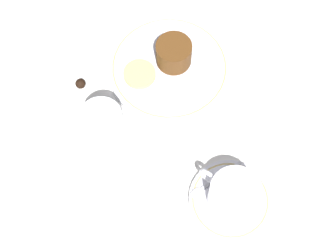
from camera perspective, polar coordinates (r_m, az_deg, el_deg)
name	(u,v)px	position (r m, az deg, el deg)	size (l,w,h in m)	color
ground_plane	(157,79)	(0.88, -1.38, 5.71)	(3.00, 3.00, 0.00)	white
dinner_plate	(169,68)	(0.89, 0.16, 7.12)	(0.23, 0.23, 0.01)	white
saucer	(230,200)	(0.80, 7.56, -8.92)	(0.14, 0.14, 0.01)	white
coffee_cup	(234,195)	(0.77, 8.04, -8.30)	(0.11, 0.08, 0.06)	white
spoon	(211,183)	(0.80, 5.21, -6.92)	(0.04, 0.11, 0.00)	silver
wine_glass	(103,126)	(0.77, -7.91, 0.00)	(0.07, 0.07, 0.11)	silver
fork	(247,118)	(0.86, 9.61, 0.99)	(0.05, 0.19, 0.01)	silver
dessert_cake	(174,53)	(0.87, 0.71, 8.84)	(0.07, 0.07, 0.05)	#563314
pineapple_slice	(140,74)	(0.87, -3.48, 6.33)	(0.06, 0.06, 0.01)	#EFE075
chocolate_truffle	(80,84)	(0.88, -10.62, 5.10)	(0.02, 0.02, 0.02)	black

